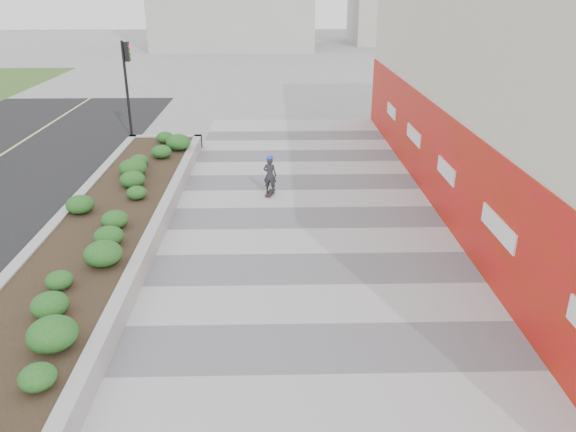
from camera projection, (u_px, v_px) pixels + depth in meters
name	position (u px, v px, depth m)	size (l,w,h in m)	color
ground	(335.00, 415.00, 9.07)	(160.00, 160.00, 0.00)	gray
walkway	(321.00, 313.00, 11.83)	(8.00, 36.00, 0.01)	#A8A8AD
building	(552.00, 76.00, 15.97)	(6.04, 24.08, 8.00)	beige
planter	(108.00, 223.00, 15.24)	(3.00, 18.00, 0.90)	#9E9EA0
traffic_signal_near	(127.00, 76.00, 23.98)	(0.33, 0.28, 4.20)	black
manhole_cover	(344.00, 313.00, 11.84)	(0.44, 0.44, 0.01)	#595654
skateboarder	(270.00, 175.00, 18.16)	(0.50, 0.75, 1.36)	beige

